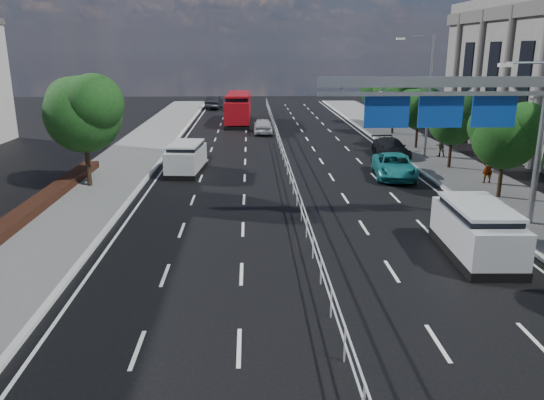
{
  "coord_description": "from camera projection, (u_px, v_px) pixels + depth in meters",
  "views": [
    {
      "loc": [
        -2.43,
        -13.03,
        8.0
      ],
      "look_at": [
        -1.61,
        6.47,
        2.4
      ],
      "focal_mm": 35.0,
      "sensor_mm": 36.0,
      "label": 1
    }
  ],
  "objects": [
    {
      "name": "parked_car_dark",
      "position": [
        391.0,
        148.0,
        40.31
      ],
      "size": [
        2.33,
        4.91,
        1.38
      ],
      "primitive_type": "imported",
      "rotation": [
        0.0,
        0.0,
        0.08
      ],
      "color": "black",
      "rests_on": "ground"
    },
    {
      "name": "parked_car_teal",
      "position": [
        394.0,
        166.0,
        33.93
      ],
      "size": [
        3.11,
        5.59,
        1.48
      ],
      "primitive_type": "imported",
      "rotation": [
        0.0,
        0.0,
        -0.13
      ],
      "color": "#1B787A",
      "rests_on": "ground"
    },
    {
      "name": "pedestrian_b",
      "position": [
        440.0,
        146.0,
        39.81
      ],
      "size": [
        0.81,
        0.64,
        1.62
      ],
      "primitive_type": "imported",
      "rotation": [
        0.0,
        0.0,
        3.18
      ],
      "color": "gray",
      "rests_on": "sidewalk_far"
    },
    {
      "name": "kerb_near",
      "position": [
        11.0,
        350.0,
        14.44
      ],
      "size": [
        0.25,
        140.0,
        0.15
      ],
      "primitive_type": "cube",
      "color": "silver",
      "rests_on": "ground"
    },
    {
      "name": "near_tree_back",
      "position": [
        84.0,
        110.0,
        30.32
      ],
      "size": [
        4.84,
        4.51,
        6.69
      ],
      "color": "black",
      "rests_on": "ground"
    },
    {
      "name": "pedestrian_a",
      "position": [
        488.0,
        168.0,
        31.91
      ],
      "size": [
        0.72,
        0.52,
        1.87
      ],
      "primitive_type": "imported",
      "rotation": [
        0.0,
        0.0,
        3.24
      ],
      "color": "gray",
      "rests_on": "sidewalk_far"
    },
    {
      "name": "near_car_silver",
      "position": [
        263.0,
        126.0,
        51.34
      ],
      "size": [
        1.86,
        4.49,
        1.52
      ],
      "primitive_type": "imported",
      "rotation": [
        0.0,
        0.0,
        3.15
      ],
      "color": "#B3B5BB",
      "rests_on": "ground"
    },
    {
      "name": "ground",
      "position": [
        339.0,
        345.0,
        14.82
      ],
      "size": [
        160.0,
        160.0,
        0.0
      ],
      "primitive_type": "plane",
      "color": "black",
      "rests_on": "ground"
    },
    {
      "name": "silver_minivan",
      "position": [
        477.0,
        231.0,
        20.93
      ],
      "size": [
        2.39,
        5.25,
        2.15
      ],
      "rotation": [
        0.0,
        0.0,
        -0.04
      ],
      "color": "black",
      "rests_on": "ground"
    },
    {
      "name": "near_car_dark",
      "position": [
        214.0,
        102.0,
        72.53
      ],
      "size": [
        2.28,
        5.3,
        1.7
      ],
      "primitive_type": "imported",
      "rotation": [
        0.0,
        0.0,
        3.05
      ],
      "color": "black",
      "rests_on": "ground"
    },
    {
      "name": "far_tree_d",
      "position": [
        507.0,
        132.0,
        28.16
      ],
      "size": [
        3.85,
        3.59,
        5.34
      ],
      "color": "black",
      "rests_on": "ground"
    },
    {
      "name": "far_tree_h",
      "position": [
        376.0,
        92.0,
        57.04
      ],
      "size": [
        3.41,
        3.18,
        4.91
      ],
      "color": "black",
      "rests_on": "ground"
    },
    {
      "name": "streetlight_far",
      "position": [
        426.0,
        88.0,
        38.77
      ],
      "size": [
        2.78,
        2.4,
        9.0
      ],
      "color": "gray",
      "rests_on": "ground"
    },
    {
      "name": "far_tree_f",
      "position": [
        419.0,
        106.0,
        42.62
      ],
      "size": [
        3.52,
        3.28,
        5.02
      ],
      "color": "black",
      "rests_on": "ground"
    },
    {
      "name": "far_tree_e",
      "position": [
        454.0,
        117.0,
        35.4
      ],
      "size": [
        3.63,
        3.38,
        5.13
      ],
      "color": "black",
      "rests_on": "ground"
    },
    {
      "name": "far_tree_g",
      "position": [
        395.0,
        95.0,
        49.75
      ],
      "size": [
        3.96,
        3.69,
        5.45
      ],
      "color": "black",
      "rests_on": "ground"
    },
    {
      "name": "overhead_gantry",
      "position": [
        459.0,
        105.0,
        23.2
      ],
      "size": [
        10.24,
        0.38,
        7.45
      ],
      "color": "gray",
      "rests_on": "ground"
    },
    {
      "name": "median_fence",
      "position": [
        286.0,
        162.0,
        36.28
      ],
      "size": [
        0.05,
        85.0,
        1.02
      ],
      "color": "silver",
      "rests_on": "ground"
    },
    {
      "name": "red_bus",
      "position": [
        238.0,
        108.0,
        58.26
      ],
      "size": [
        2.79,
        10.98,
        3.27
      ],
      "rotation": [
        0.0,
        0.0,
        -0.02
      ],
      "color": "black",
      "rests_on": "ground"
    },
    {
      "name": "white_minivan",
      "position": [
        186.0,
        158.0,
        35.06
      ],
      "size": [
        2.43,
        4.82,
        2.02
      ],
      "rotation": [
        0.0,
        0.0,
        -0.09
      ],
      "color": "black",
      "rests_on": "ground"
    }
  ]
}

